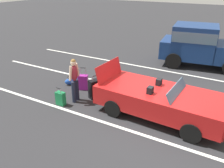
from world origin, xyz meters
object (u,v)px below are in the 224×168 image
convertible_car (165,101)px  parked_pickup_truck_near (204,45)px  suitcase_medium_bright (83,82)px  suitcase_large_black (95,89)px  traveler_person (74,78)px  suitcase_small_carryon (61,98)px  duffel_bag (72,81)px

convertible_car → parked_pickup_truck_near: 5.82m
convertible_car → suitcase_medium_bright: size_ratio=4.52×
suitcase_large_black → parked_pickup_truck_near: bearing=-89.4°
suitcase_large_black → convertible_car: bearing=-154.1°
traveler_person → parked_pickup_truck_near: parked_pickup_truck_near is taller
suitcase_small_carryon → parked_pickup_truck_near: bearing=-27.6°
traveler_person → parked_pickup_truck_near: bearing=60.2°
parked_pickup_truck_near → suitcase_medium_bright: bearing=47.7°
suitcase_small_carryon → duffel_bag: (-0.78, 1.63, -0.09)m
suitcase_medium_bright → parked_pickup_truck_near: (3.71, 5.35, 0.79)m
suitcase_medium_bright → suitcase_small_carryon: 1.47m
suitcase_large_black → suitcase_medium_bright: size_ratio=1.03×
duffel_bag → traveler_person: traveler_person is taller
suitcase_large_black → duffel_bag: bearing=7.9°
suitcase_large_black → parked_pickup_truck_near: 6.45m
convertible_car → parked_pickup_truck_near: size_ratio=0.81×
convertible_car → parked_pickup_truck_near: (0.12, 5.79, 0.51)m
suitcase_medium_bright → traveler_person: (0.35, -0.97, 0.62)m
suitcase_large_black → duffel_bag: (-1.57, 0.55, -0.21)m
suitcase_large_black → parked_pickup_truck_near: size_ratio=0.18×
convertible_car → suitcase_small_carryon: bearing=-161.6°
duffel_bag → parked_pickup_truck_near: size_ratio=0.13×
convertible_car → suitcase_large_black: (-2.75, 0.06, -0.22)m
suitcase_large_black → suitcase_medium_bright: bearing=2.7°
suitcase_large_black → parked_pickup_truck_near: (2.87, 5.73, 0.74)m
suitcase_medium_bright → parked_pickup_truck_near: size_ratio=0.18×
suitcase_small_carryon → suitcase_medium_bright: bearing=2.8°
parked_pickup_truck_near → convertible_car: bearing=81.3°
convertible_car → suitcase_small_carryon: 3.70m
suitcase_medium_bright → suitcase_small_carryon: size_ratio=1.34×
duffel_bag → traveler_person: bearing=-46.5°
suitcase_medium_bright → traveler_person: bearing=-4.3°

